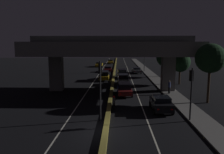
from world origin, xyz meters
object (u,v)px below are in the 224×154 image
at_px(car_dark_red_second, 125,89).
at_px(pedestrian_on_sidewalk, 169,87).
at_px(car_silver_fourth, 122,73).
at_px(car_dark_red_second_oncoming, 108,69).
at_px(car_taxi_yellow_fourth_oncoming, 110,62).
at_px(traffic_light_right_of_median, 191,85).
at_px(motorcycle_blue_filtering_mid, 118,90).
at_px(street_lamp, 143,51).
at_px(car_taxi_yellow_lead_oncoming, 104,75).
at_px(traffic_light_left_of_median, 100,80).
at_px(car_black_lead, 161,103).
at_px(car_taxi_yellow_third_oncoming, 99,64).
at_px(motorcycle_black_filtering_near, 114,103).
at_px(car_silver_third, 123,79).
at_px(car_grey_fifth, 137,70).

relative_size(car_dark_red_second, pedestrian_on_sidewalk, 2.60).
distance_m(car_dark_red_second, car_silver_fourth, 15.37).
distance_m(car_dark_red_second_oncoming, car_taxi_yellow_fourth_oncoming, 24.75).
xyz_separation_m(traffic_light_right_of_median, motorcycle_blue_filtering_mid, (-6.39, 10.43, -2.63)).
height_order(street_lamp, car_taxi_yellow_lead_oncoming, street_lamp).
xyz_separation_m(traffic_light_left_of_median, car_black_lead, (5.96, 2.92, -2.82)).
bearing_deg(car_taxi_yellow_fourth_oncoming, car_taxi_yellow_lead_oncoming, -0.47).
distance_m(street_lamp, car_dark_red_second, 27.62).
relative_size(car_dark_red_second_oncoming, motorcycle_blue_filtering_mid, 2.48).
bearing_deg(car_taxi_yellow_third_oncoming, traffic_light_left_of_median, 7.51).
distance_m(car_taxi_yellow_fourth_oncoming, motorcycle_black_filtering_near, 57.29).
bearing_deg(pedestrian_on_sidewalk, car_silver_third, 129.05).
bearing_deg(traffic_light_left_of_median, motorcycle_blue_filtering_mid, 81.54).
distance_m(street_lamp, car_silver_third, 19.86).
height_order(street_lamp, pedestrian_on_sidewalk, street_lamp).
relative_size(car_silver_fourth, car_taxi_yellow_lead_oncoming, 0.97).
xyz_separation_m(car_dark_red_second_oncoming, pedestrian_on_sidewalk, (9.65, -25.33, 0.33)).
xyz_separation_m(car_dark_red_second_oncoming, motorcycle_black_filtering_near, (2.19, -32.49, -0.09)).
xyz_separation_m(car_black_lead, car_dark_red_second_oncoming, (-7.03, 33.10, -0.11)).
relative_size(car_silver_fourth, car_dark_red_second_oncoming, 0.95).
distance_m(street_lamp, motorcycle_blue_filtering_mid, 27.56).
xyz_separation_m(car_silver_fourth, car_taxi_yellow_lead_oncoming, (-3.42, -3.00, -0.02)).
bearing_deg(car_silver_fourth, car_dark_red_second_oncoming, 15.41).
bearing_deg(traffic_light_left_of_median, car_silver_third, 82.39).
distance_m(car_dark_red_second, car_silver_third, 8.13).
bearing_deg(car_taxi_yellow_fourth_oncoming, traffic_light_right_of_median, 7.90).
bearing_deg(traffic_light_left_of_median, car_taxi_yellow_third_oncoming, 95.18).
height_order(traffic_light_right_of_median, pedestrian_on_sidewalk, traffic_light_right_of_median).
bearing_deg(motorcycle_black_filtering_near, motorcycle_blue_filtering_mid, -5.28).
bearing_deg(car_taxi_yellow_lead_oncoming, motorcycle_black_filtering_near, 6.13).
height_order(traffic_light_left_of_median, car_black_lead, traffic_light_left_of_median).
bearing_deg(car_dark_red_second_oncoming, car_black_lead, 10.01).
distance_m(traffic_light_right_of_median, car_black_lead, 4.28).
xyz_separation_m(traffic_light_right_of_median, car_black_lead, (-1.98, 2.91, -2.43)).
height_order(car_black_lead, car_dark_red_second_oncoming, car_black_lead).
distance_m(car_silver_fourth, motorcycle_blue_filtering_mid, 15.09).
bearing_deg(car_dark_red_second_oncoming, traffic_light_right_of_median, 12.06).
bearing_deg(car_dark_red_second_oncoming, car_taxi_yellow_third_oncoming, -167.65).
bearing_deg(car_taxi_yellow_lead_oncoming, traffic_light_left_of_median, 2.23).
bearing_deg(traffic_light_right_of_median, car_taxi_yellow_third_oncoming, 104.12).
bearing_deg(car_dark_red_second, car_taxi_yellow_third_oncoming, 9.01).
distance_m(motorcycle_black_filtering_near, pedestrian_on_sidewalk, 10.34).
height_order(street_lamp, car_silver_third, street_lamp).
height_order(car_black_lead, motorcycle_black_filtering_near, car_black_lead).
relative_size(car_grey_fifth, car_taxi_yellow_lead_oncoming, 1.02).
height_order(car_grey_fifth, car_dark_red_second_oncoming, car_dark_red_second_oncoming).
height_order(car_dark_red_second, motorcycle_black_filtering_near, car_dark_red_second).
bearing_deg(car_black_lead, traffic_light_right_of_median, -146.16).
height_order(car_grey_fifth, motorcycle_blue_filtering_mid, motorcycle_blue_filtering_mid).
relative_size(car_dark_red_second, car_taxi_yellow_third_oncoming, 0.98).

